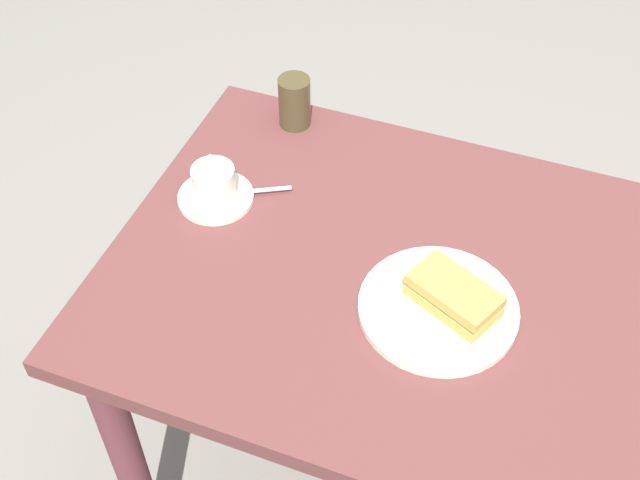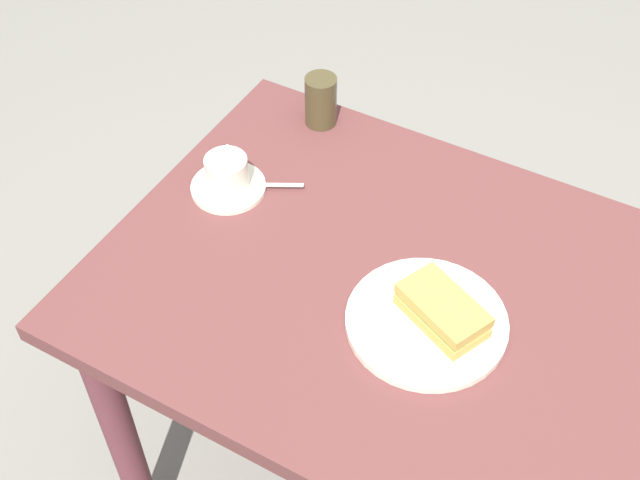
% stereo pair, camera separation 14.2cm
% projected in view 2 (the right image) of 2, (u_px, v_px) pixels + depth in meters
% --- Properties ---
extents(dining_table, '(1.14, 0.76, 0.77)m').
position_uv_depth(dining_table, '(427.00, 343.00, 1.46)').
color(dining_table, brown).
rests_on(dining_table, ground_plane).
extents(sandwich_plate, '(0.26, 0.26, 0.01)m').
position_uv_depth(sandwich_plate, '(426.00, 322.00, 1.33)').
color(sandwich_plate, beige).
rests_on(sandwich_plate, dining_table).
extents(sandwich_front, '(0.17, 0.13, 0.05)m').
position_uv_depth(sandwich_front, '(442.00, 310.00, 1.31)').
color(sandwich_front, '#B08C42').
rests_on(sandwich_front, sandwich_plate).
extents(coffee_saucer, '(0.14, 0.14, 0.01)m').
position_uv_depth(coffee_saucer, '(228.00, 187.00, 1.55)').
color(coffee_saucer, beige).
rests_on(coffee_saucer, dining_table).
extents(coffee_cup, '(0.08, 0.10, 0.06)m').
position_uv_depth(coffee_cup, '(227.00, 171.00, 1.52)').
color(coffee_cup, beige).
rests_on(coffee_cup, coffee_saucer).
extents(spoon, '(0.09, 0.06, 0.01)m').
position_uv_depth(spoon, '(268.00, 185.00, 1.54)').
color(spoon, silver).
rests_on(spoon, coffee_saucer).
extents(drinking_glass, '(0.06, 0.06, 0.11)m').
position_uv_depth(drinking_glass, '(321.00, 101.00, 1.64)').
color(drinking_glass, '#423921').
rests_on(drinking_glass, dining_table).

